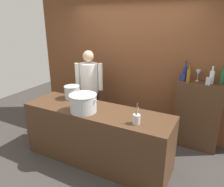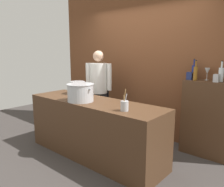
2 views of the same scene
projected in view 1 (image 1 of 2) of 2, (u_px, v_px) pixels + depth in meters
ground_plane at (98, 159)px, 3.61m from camera, size 8.00×8.00×0.00m
brick_back_panel at (133, 57)px, 4.28m from camera, size 4.40×0.10×3.00m
prep_counter at (97, 135)px, 3.46m from camera, size 2.36×0.70×0.90m
bar_cabinet at (197, 115)px, 3.81m from camera, size 0.76×0.32×1.20m
chef at (89, 86)px, 4.21m from camera, size 0.49×0.40×1.66m
stockpot_large at (83, 103)px, 3.20m from camera, size 0.47×0.41×0.27m
stockpot_small at (72, 92)px, 3.73m from camera, size 0.33×0.27×0.22m
utensil_crock at (136, 119)px, 2.85m from camera, size 0.10×0.10×0.28m
wine_bottle_cobalt at (185, 73)px, 3.75m from camera, size 0.06×0.06×0.33m
wine_bottle_clear at (212, 77)px, 3.52m from camera, size 0.07×0.07×0.31m
wine_bottle_amber at (188, 75)px, 3.60m from camera, size 0.06×0.06×0.31m
wine_bottle_green at (222, 77)px, 3.52m from camera, size 0.06×0.06×0.29m
wine_glass_tall at (198, 73)px, 3.66m from camera, size 0.08×0.08×0.19m
spice_tin_navy at (183, 78)px, 3.69m from camera, size 0.09×0.09×0.12m
spice_tin_silver at (208, 81)px, 3.48m from camera, size 0.07×0.07×0.12m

